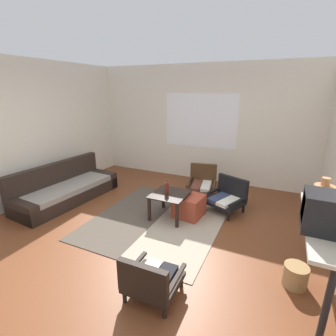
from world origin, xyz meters
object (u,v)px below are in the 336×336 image
at_px(clay_vase, 323,194).
at_px(wicker_basket, 295,276).
at_px(couch, 66,189).
at_px(armchair_striped_foreground, 151,280).
at_px(armchair_corner, 227,196).
at_px(ottoman_orange, 189,206).
at_px(glass_bottle, 167,188).
at_px(crt_television, 332,214).
at_px(armchair_by_window, 202,182).
at_px(console_shelf, 324,230).
at_px(coffee_table, 170,198).

xyz_separation_m(clay_vase, wicker_basket, (-0.19, -0.50, -0.84)).
height_order(couch, armchair_striped_foreground, couch).
bearing_deg(clay_vase, couch, 178.46).
height_order(armchair_corner, wicker_basket, armchair_corner).
bearing_deg(ottoman_orange, couch, -170.64).
bearing_deg(glass_bottle, crt_television, -23.82).
distance_m(couch, armchair_by_window, 2.80).
bearing_deg(armchair_striped_foreground, couch, 151.75).
relative_size(crt_television, wicker_basket, 1.88).
xyz_separation_m(ottoman_orange, glass_bottle, (-0.33, -0.20, 0.36)).
relative_size(armchair_by_window, armchair_striped_foreground, 1.30).
xyz_separation_m(armchair_striped_foreground, wicker_basket, (1.39, 0.86, -0.11)).
height_order(couch, armchair_corner, couch).
distance_m(ottoman_orange, wicker_basket, 1.96).
distance_m(armchair_by_window, console_shelf, 2.89).
bearing_deg(glass_bottle, couch, -174.58).
bearing_deg(armchair_striped_foreground, console_shelf, 30.01).
relative_size(crt_television, clay_vase, 1.50).
relative_size(armchair_striped_foreground, wicker_basket, 2.08).
relative_size(armchair_by_window, console_shelf, 0.47).
relative_size(coffee_table, clay_vase, 1.85).
bearing_deg(crt_television, console_shelf, 89.06).
bearing_deg(glass_bottle, ottoman_orange, 31.56).
distance_m(armchair_by_window, clay_vase, 2.64).
bearing_deg(wicker_basket, clay_vase, 69.49).
xyz_separation_m(couch, armchair_by_window, (2.36, 1.51, 0.02)).
bearing_deg(wicker_basket, couch, 171.51).
bearing_deg(console_shelf, wicker_basket, -164.78).
bearing_deg(coffee_table, console_shelf, -20.38).
bearing_deg(coffee_table, wicker_basket, -23.43).
distance_m(armchair_corner, glass_bottle, 1.17).
xyz_separation_m(ottoman_orange, console_shelf, (1.85, -0.97, 0.54)).
bearing_deg(crt_television, clay_vase, 89.72).
relative_size(clay_vase, wicker_basket, 1.26).
bearing_deg(couch, crt_television, -9.96).
height_order(ottoman_orange, wicker_basket, ottoman_orange).
relative_size(armchair_corner, clay_vase, 2.34).
height_order(armchair_by_window, ottoman_orange, armchair_by_window).
distance_m(armchair_striped_foreground, armchair_corner, 2.41).
bearing_deg(armchair_striped_foreground, clay_vase, 40.80).
xyz_separation_m(ottoman_orange, clay_vase, (1.85, -0.52, 0.77)).
distance_m(crt_television, clay_vase, 0.65).
xyz_separation_m(coffee_table, clay_vase, (2.14, -0.34, 0.60)).
bearing_deg(armchair_corner, glass_bottle, -140.77).
bearing_deg(couch, armchair_striped_foreground, -28.25).
distance_m(couch, wicker_basket, 4.18).
height_order(coffee_table, armchair_striped_foreground, armchair_striped_foreground).
relative_size(clay_vase, glass_bottle, 1.28).
bearing_deg(armchair_by_window, console_shelf, -46.58).
bearing_deg(armchair_striped_foreground, crt_television, 24.52).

